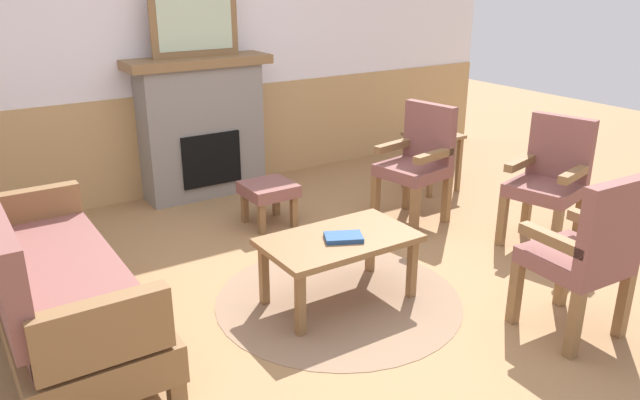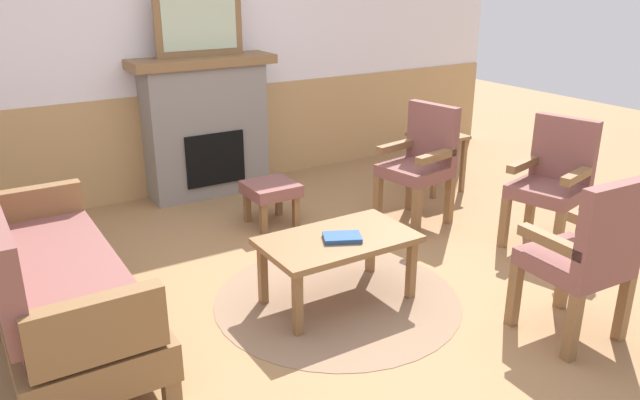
# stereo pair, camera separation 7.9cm
# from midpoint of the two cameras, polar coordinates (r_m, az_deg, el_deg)

# --- Properties ---
(ground_plane) EXTENTS (14.00, 14.00, 0.00)m
(ground_plane) POSITION_cam_midpoint_polar(r_m,az_deg,el_deg) (4.13, 2.12, -8.60)
(ground_plane) COLOR #997047
(wall_back) EXTENTS (7.20, 0.14, 2.70)m
(wall_back) POSITION_cam_midpoint_polar(r_m,az_deg,el_deg) (5.97, -12.56, 13.24)
(wall_back) COLOR white
(wall_back) RESTS_ON ground_plane
(fireplace) EXTENTS (1.30, 0.44, 1.28)m
(fireplace) POSITION_cam_midpoint_polar(r_m,az_deg,el_deg) (5.85, -11.19, 6.65)
(fireplace) COLOR gray
(fireplace) RESTS_ON ground_plane
(framed_picture) EXTENTS (0.80, 0.04, 0.56)m
(framed_picture) POSITION_cam_midpoint_polar(r_m,az_deg,el_deg) (5.71, -11.82, 15.52)
(framed_picture) COLOR brown
(framed_picture) RESTS_ON fireplace
(couch) EXTENTS (0.70, 1.80, 0.98)m
(couch) POSITION_cam_midpoint_polar(r_m,az_deg,el_deg) (3.71, -23.76, -7.08)
(couch) COLOR brown
(couch) RESTS_ON ground_plane
(coffee_table) EXTENTS (0.96, 0.56, 0.44)m
(coffee_table) POSITION_cam_midpoint_polar(r_m,az_deg,el_deg) (3.89, 1.18, -4.15)
(coffee_table) COLOR brown
(coffee_table) RESTS_ON ground_plane
(round_rug) EXTENTS (1.59, 1.59, 0.01)m
(round_rug) POSITION_cam_midpoint_polar(r_m,az_deg,el_deg) (4.06, 1.14, -9.06)
(round_rug) COLOR #896B51
(round_rug) RESTS_ON ground_plane
(book_on_table) EXTENTS (0.27, 0.24, 0.03)m
(book_on_table) POSITION_cam_midpoint_polar(r_m,az_deg,el_deg) (3.83, 1.58, -3.45)
(book_on_table) COLOR navy
(book_on_table) RESTS_ON coffee_table
(footstool) EXTENTS (0.40, 0.40, 0.36)m
(footstool) POSITION_cam_midpoint_polar(r_m,az_deg,el_deg) (5.13, -5.18, 0.73)
(footstool) COLOR brown
(footstool) RESTS_ON ground_plane
(armchair_near_fireplace) EXTENTS (0.55, 0.55, 0.98)m
(armchair_near_fireplace) POSITION_cam_midpoint_polar(r_m,az_deg,el_deg) (5.20, 8.60, 3.80)
(armchair_near_fireplace) COLOR brown
(armchair_near_fireplace) RESTS_ON ground_plane
(armchair_by_window_left) EXTENTS (0.58, 0.58, 0.98)m
(armchair_by_window_left) POSITION_cam_midpoint_polar(r_m,az_deg,el_deg) (4.99, 19.95, 2.07)
(armchair_by_window_left) COLOR brown
(armchair_by_window_left) RESTS_ON ground_plane
(armchair_front_left) EXTENTS (0.50, 0.50, 0.98)m
(armchair_front_left) POSITION_cam_midpoint_polar(r_m,az_deg,el_deg) (3.74, 22.79, -4.28)
(armchair_front_left) COLOR brown
(armchair_front_left) RESTS_ON ground_plane
(side_table) EXTENTS (0.44, 0.44, 0.55)m
(side_table) POSITION_cam_midpoint_polar(r_m,az_deg,el_deg) (6.01, 9.95, 4.95)
(side_table) COLOR brown
(side_table) RESTS_ON ground_plane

